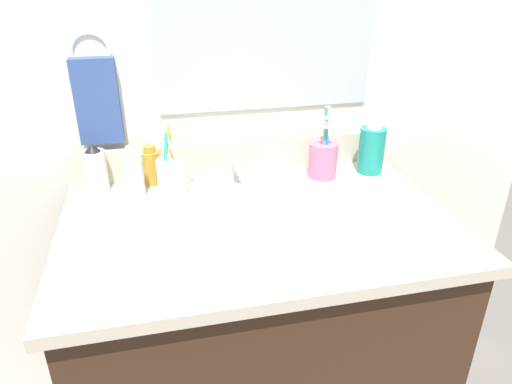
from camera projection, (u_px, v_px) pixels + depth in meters
vanity_cabinet at (258, 355)px, 1.28m from camera, size 0.87×0.55×0.81m
countertop at (258, 224)px, 1.09m from camera, size 0.91×0.60×0.03m
backsplash at (235, 156)px, 1.32m from camera, size 0.91×0.02×0.09m
back_wall at (233, 217)px, 1.48m from camera, size 2.01×0.04×1.30m
mirror_panel at (267, 2)px, 1.20m from camera, size 0.60×0.01×0.56m
towel_ring at (91, 52)px, 1.16m from camera, size 0.10×0.01×0.10m
hand_towel at (97, 101)px, 1.19m from camera, size 0.11×0.04×0.22m
sink_basin at (249, 226)px, 1.12m from camera, size 0.33×0.33×0.11m
faucet at (234, 173)px, 1.26m from camera, size 0.16×0.10×0.08m
bottle_lotion_white at (96, 170)px, 1.20m from camera, size 0.06×0.06×0.13m
bottle_mouthwash_teal at (372, 148)px, 1.31m from camera, size 0.07×0.07×0.16m
bottle_gel_clear at (134, 174)px, 1.17m from camera, size 0.05×0.05×0.14m
bottle_oil_amber at (151, 166)px, 1.24m from camera, size 0.05×0.05×0.11m
cup_pink at (323, 158)px, 1.28m from camera, size 0.08×0.09×0.20m
cup_white_ceramic at (172, 174)px, 1.20m from camera, size 0.08×0.08×0.19m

